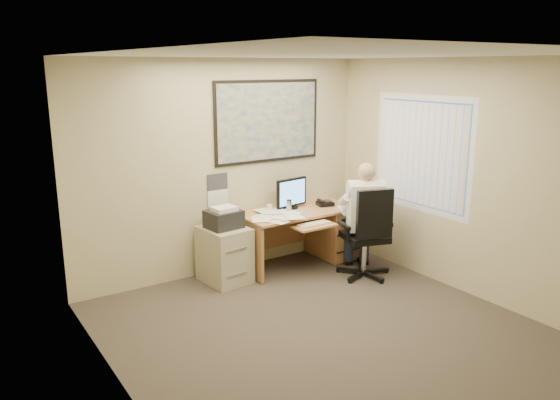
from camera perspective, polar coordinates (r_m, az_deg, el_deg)
room_shell at (r=5.07m, az=6.02°, el=-0.52°), size 4.00×4.50×2.70m
desk at (r=7.48m, az=3.89°, el=-2.92°), size 1.60×0.97×1.15m
world_map at (r=7.14m, az=-1.26°, el=8.21°), size 1.56×0.03×1.06m
wall_calendar at (r=6.91m, az=-6.52°, el=1.05°), size 0.28×0.01×0.42m
window_blinds at (r=6.94m, az=14.51°, el=4.70°), size 0.06×1.40×1.30m
filing_cabinet at (r=6.75m, az=-5.82°, el=-5.17°), size 0.55×0.64×0.96m
office_chair at (r=6.97m, az=9.18°, el=-5.25°), size 0.87×0.87×1.17m
person at (r=6.90m, az=8.74°, el=-2.08°), size 0.93×1.03×1.45m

